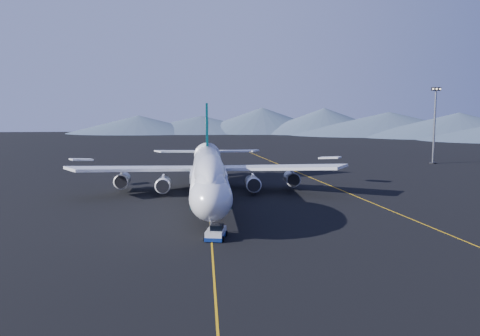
{
  "coord_description": "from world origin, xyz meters",
  "views": [
    {
      "loc": [
        -1.18,
        -105.46,
        19.89
      ],
      "look_at": [
        6.61,
        4.87,
        6.0
      ],
      "focal_mm": 40.0,
      "sensor_mm": 36.0,
      "label": 1
    }
  ],
  "objects": [
    {
      "name": "boeing_747",
      "position": [
        0.0,
        0.03,
        5.81
      ],
      "size": [
        59.62,
        72.43,
        19.37
      ],
      "color": "silver",
      "rests_on": "ground"
    },
    {
      "name": "floodlight_mast",
      "position": [
        72.46,
        59.7,
        12.27
      ],
      "size": [
        2.99,
        2.24,
        24.22
      ],
      "rotation": [
        0.0,
        0.0,
        -0.38
      ],
      "color": "black",
      "rests_on": "ground"
    },
    {
      "name": "taxiway_line_side",
      "position": [
        30.0,
        10.0,
        0.01
      ],
      "size": [
        28.08,
        198.09,
        0.01
      ],
      "primitive_type": "cube",
      "rotation": [
        0.0,
        0.0,
        0.14
      ],
      "color": "#CF940C",
      "rests_on": "ground"
    },
    {
      "name": "ground",
      "position": [
        0.0,
        0.0,
        0.0
      ],
      "size": [
        500.0,
        500.0,
        0.0
      ],
      "primitive_type": "plane",
      "color": "black",
      "rests_on": "ground"
    },
    {
      "name": "pushback_tug",
      "position": [
        0.65,
        -29.5,
        0.69
      ],
      "size": [
        3.64,
        5.46,
        2.21
      ],
      "rotation": [
        0.0,
        0.0,
        -0.19
      ],
      "color": "silver",
      "rests_on": "ground"
    },
    {
      "name": "taxiway_line_main",
      "position": [
        0.0,
        0.0,
        0.01
      ],
      "size": [
        0.25,
        220.0,
        0.01
      ],
      "primitive_type": "cube",
      "color": "#CF940C",
      "rests_on": "ground"
    }
  ]
}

